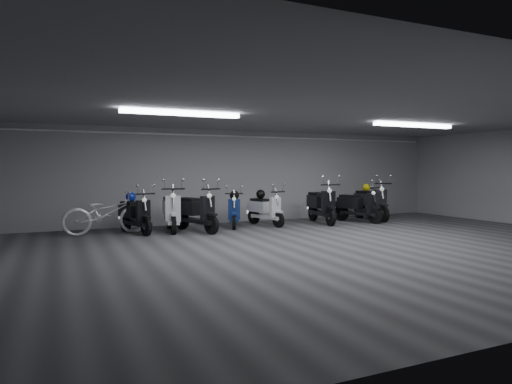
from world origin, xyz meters
name	(u,v)px	position (x,y,z in m)	size (l,w,h in m)	color
floor	(336,247)	(0.00, 0.00, -0.01)	(14.00, 10.00, 0.01)	#39393C
ceiling	(337,112)	(0.00, 0.00, 2.80)	(14.00, 10.00, 0.01)	gray
back_wall	(244,176)	(0.00, 5.00, 1.40)	(14.00, 0.01, 2.80)	#949497
fluor_strip_left	(182,113)	(-3.00, 1.00, 2.74)	(2.40, 0.18, 0.08)	white
fluor_strip_right	(414,125)	(3.00, 1.00, 2.74)	(2.40, 0.18, 0.08)	white
conduit	(245,137)	(0.00, 4.92, 2.62)	(0.05, 0.05, 13.60)	white
scooter_1	(135,208)	(-3.51, 3.73, 0.64)	(0.57, 1.71, 1.27)	black
scooter_2	(171,204)	(-2.58, 3.75, 0.71)	(0.63, 1.89, 1.41)	silver
scooter_3	(196,205)	(-2.03, 3.36, 0.70)	(0.63, 1.89, 1.40)	black
scooter_4	(234,206)	(-0.78, 3.84, 0.60)	(0.54, 1.61, 1.20)	navy
scooter_6	(266,204)	(0.17, 3.79, 0.62)	(0.55, 1.66, 1.23)	white
scooter_7	(321,199)	(1.93, 3.61, 0.73)	(0.66, 1.97, 1.46)	black
scooter_8	(358,200)	(3.09, 3.38, 0.67)	(0.60, 1.79, 1.33)	black
scooter_9	(371,197)	(3.84, 3.70, 0.74)	(0.66, 1.98, 1.47)	black
bicycle	(106,208)	(-4.21, 3.87, 0.66)	(0.72, 2.03, 1.31)	silver
helmet_0	(234,195)	(-0.70, 4.05, 0.88)	(0.27, 0.27, 0.27)	black
helmet_1	(131,197)	(-3.58, 3.95, 0.92)	(0.25, 0.25, 0.25)	#0D2098
helmet_2	(366,187)	(3.86, 3.98, 1.03)	(0.24, 0.24, 0.24)	#D6C40C
helmet_3	(261,194)	(0.11, 4.01, 0.90)	(0.27, 0.27, 0.27)	black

